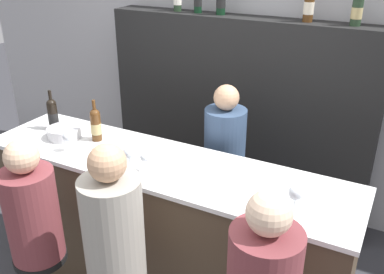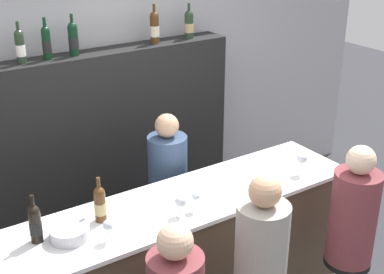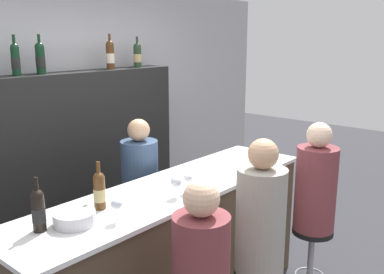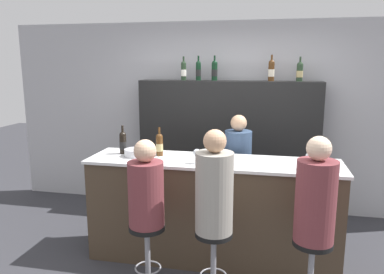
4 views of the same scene
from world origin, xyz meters
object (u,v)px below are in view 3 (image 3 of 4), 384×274
Objects in this scene: wine_bottle_backbar_1 at (15,59)px; bartender at (141,210)px; guest_seated_left at (201,259)px; wine_bottle_backbar_2 at (40,58)px; guest_seated_middle at (261,215)px; wine_glass_0 at (117,205)px; bar_stool_right at (312,245)px; wine_glass_1 at (176,183)px; guest_seated_right at (316,184)px; wine_bottle_counter_1 at (99,190)px; wine_bottle_counter_0 at (38,210)px; wine_glass_3 at (260,149)px; wine_glass_2 at (188,179)px; metal_bowl at (74,218)px; wine_bottle_backbar_3 at (110,55)px; wine_bottle_backbar_4 at (137,55)px.

wine_bottle_backbar_1 is 0.22× the size of bartender.
guest_seated_left is at bearing -119.40° from bartender.
wine_bottle_backbar_2 is 1.52m from bartender.
wine_glass_0 is at bearing 146.19° from guest_seated_middle.
bar_stool_right is at bearing -0.00° from guest_seated_middle.
guest_seated_right is at bearing -25.35° from wine_glass_1.
wine_bottle_counter_1 is 0.24m from wine_glass_0.
wine_bottle_counter_0 is 0.50× the size of bar_stool_right.
wine_bottle_counter_0 is 1.90× the size of wine_glass_3.
guest_seated_left reaches higher than wine_glass_3.
wine_glass_3 reaches higher than wine_glass_2.
guest_seated_middle reaches higher than metal_bowl.
wine_glass_0 is (0.36, -0.23, -0.02)m from wine_bottle_counter_0.
wine_glass_1 is 0.12m from wine_glass_2.
wine_bottle_backbar_3 is 2.22m from guest_seated_middle.
guest_seated_left is (-1.03, -1.97, -0.99)m from wine_bottle_backbar_3.
guest_seated_right reaches higher than wine_glass_3.
wine_bottle_counter_1 is at bearing -98.18° from wine_bottle_backbar_1.
bartender is at bearing -132.85° from wine_bottle_backbar_4.
wine_bottle_backbar_3 reaches higher than guest_seated_right.
wine_glass_3 is 0.54m from guest_seated_right.
guest_seated_left reaches higher than metal_bowl.
wine_bottle_backbar_2 is 0.73m from wine_bottle_backbar_3.
wine_bottle_backbar_3 is 1.75m from wine_glass_2.
metal_bowl is (-0.63, -1.31, -0.83)m from wine_bottle_backbar_2.
guest_seated_left is at bearing -73.45° from wine_glass_0.
wine_glass_1 is at bearing 180.00° from wine_glass_2.
wine_glass_2 is 0.17× the size of guest_seated_left.
wine_bottle_backbar_4 is 2.59m from guest_seated_left.
wine_bottle_backbar_2 is 1.67m from metal_bowl.
bar_stool_right is (1.42, -0.00, -0.48)m from guest_seated_left.
guest_seated_left is 1.44m from bartender.
wine_bottle_counter_1 is 0.39× the size of guest_seated_left.
wine_glass_0 is 1.79m from bar_stool_right.
wine_glass_2 is at bearing -10.77° from metal_bowl.
wine_bottle_counter_1 is 1.45m from wine_bottle_backbar_1.
wine_bottle_backbar_2 is 1.66m from wine_glass_2.
wine_bottle_backbar_4 is 2.18m from guest_seated_right.
wine_glass_2 is at bearing 151.96° from bar_stool_right.
wine_bottle_counter_1 is 2.10× the size of wine_glass_1.
wine_bottle_backbar_2 reaches higher than guest_seated_middle.
wine_bottle_backbar_2 is at bearing 127.23° from wine_glass_3.
guest_seated_right is (1.52, -0.73, -0.20)m from wine_bottle_counter_1.
wine_bottle_backbar_1 reaches higher than wine_glass_2.
metal_bowl is 1.15m from guest_seated_middle.
guest_seated_middle is at bearing -33.45° from wine_bottle_counter_0.
wine_glass_0 is 0.97× the size of wine_glass_1.
wine_bottle_backbar_2 reaches higher than wine_glass_2.
wine_bottle_counter_1 is 1.83m from wine_bottle_backbar_3.
guest_seated_right is (-0.00, 0.00, 0.52)m from bar_stool_right.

